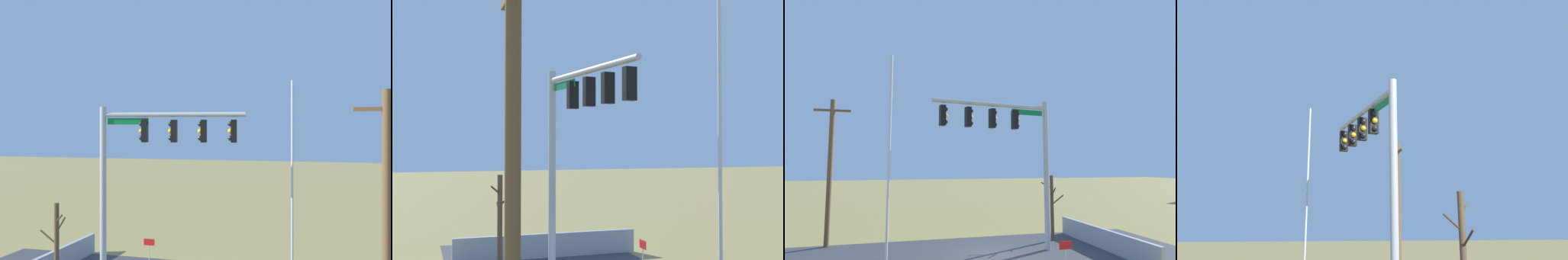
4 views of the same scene
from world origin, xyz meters
The scene contains 8 objects.
ground_plane centered at (0.00, 0.00, 0.00)m, with size 160.00×160.00×0.00m, color #9E894C.
sidewalk_corner centered at (4.06, 0.25, 0.00)m, with size 6.00×6.00×0.01m, color #B7B5AD.
retaining_fence centered at (5.89, -0.27, 0.52)m, with size 0.20×7.98×1.04m, color #A8A8AD.
signal_mast centered at (1.21, -0.02, 5.47)m, with size 6.23×1.16×7.65m.
flagpole centered at (-4.83, -2.03, 4.41)m, with size 0.10×0.10×8.81m, color silver.
utility_pole centered at (-7.99, 3.72, 4.11)m, with size 1.90×0.26×7.90m.
bare_tree centered at (4.25, 2.03, 1.91)m, with size 1.27×1.02×3.70m.
open_sign centered at (2.22, -3.09, 0.91)m, with size 0.56×0.04×1.22m.
Camera 3 is at (-4.60, -15.44, 4.34)m, focal length 29.96 mm.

